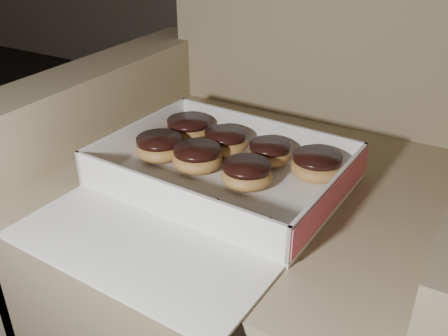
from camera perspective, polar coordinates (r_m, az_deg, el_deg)
name	(u,v)px	position (r m, az deg, el deg)	size (l,w,h in m)	color
armchair	(269,211)	(1.02, 5.18, -4.91)	(0.88, 0.75, 0.92)	tan
bakery_box	(212,186)	(0.84, -1.39, -2.09)	(0.42, 0.49, 0.07)	white
donut_a	(159,148)	(0.93, -7.39, 2.34)	(0.09, 0.09, 0.04)	gold
donut_b	(246,174)	(0.84, 2.58, -0.70)	(0.09, 0.09, 0.04)	gold
donut_c	(317,166)	(0.87, 10.57, 0.26)	(0.09, 0.09, 0.05)	gold
donut_d	(226,142)	(0.95, 0.20, 3.02)	(0.09, 0.09, 0.04)	gold
donut_e	(197,158)	(0.89, -3.09, 1.17)	(0.09, 0.09, 0.04)	gold
donut_f	(270,153)	(0.91, 5.23, 1.75)	(0.08, 0.08, 0.04)	gold
donut_g	(189,129)	(1.00, -4.05, 4.45)	(0.09, 0.09, 0.05)	gold
crumb_a	(270,219)	(0.76, 5.25, -5.80)	(0.01, 0.01, 0.00)	black
crumb_b	(154,188)	(0.85, -8.04, -2.23)	(0.01, 0.01, 0.00)	black
crumb_c	(228,209)	(0.78, 0.43, -4.74)	(0.01, 0.01, 0.00)	black
crumb_d	(217,200)	(0.80, -0.78, -3.67)	(0.01, 0.01, 0.00)	black
crumb_e	(310,223)	(0.76, 9.77, -6.23)	(0.01, 0.01, 0.00)	black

